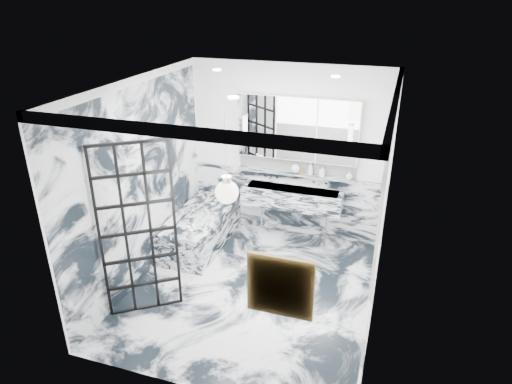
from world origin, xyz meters
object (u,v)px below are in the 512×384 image
(crittall_door, at_px, (138,232))
(bathtub, at_px, (201,229))
(trough_sink, at_px, (292,197))
(mirror_cabinet, at_px, (297,128))

(crittall_door, bearing_deg, bathtub, 55.02)
(bathtub, bearing_deg, crittall_door, -90.13)
(crittall_door, height_order, bathtub, crittall_door)
(trough_sink, xyz_separation_m, mirror_cabinet, (-0.00, 0.17, 1.09))
(mirror_cabinet, bearing_deg, bathtub, -147.94)
(crittall_door, height_order, trough_sink, crittall_door)
(bathtub, bearing_deg, trough_sink, 26.48)
(trough_sink, relative_size, mirror_cabinet, 0.84)
(crittall_door, xyz_separation_m, mirror_cabinet, (1.33, 2.52, 0.70))
(mirror_cabinet, relative_size, bathtub, 1.15)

